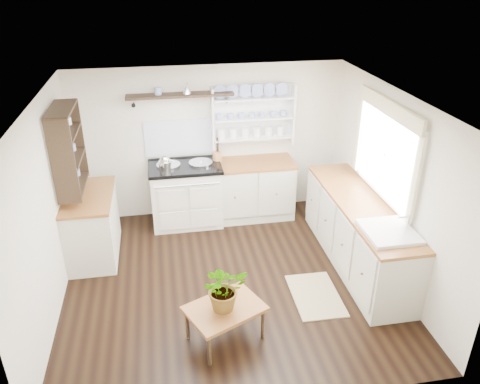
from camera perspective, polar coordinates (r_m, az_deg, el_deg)
floor at (r=5.99m, az=-1.33°, el=-10.66°), size 4.00×3.80×0.01m
wall_back at (r=7.10m, az=-3.79°, el=6.10°), size 4.00×0.02×2.30m
wall_right at (r=5.97m, az=17.87°, el=0.73°), size 0.02×3.80×2.30m
wall_left at (r=5.49m, az=-22.59°, el=-2.45°), size 0.02×3.80×2.30m
ceiling at (r=4.95m, az=-1.61°, el=11.05°), size 4.00×3.80×0.01m
window at (r=5.91m, az=17.34°, el=4.94°), size 0.08×1.55×1.22m
aga_cooker at (r=7.04m, az=-6.57°, el=-0.17°), size 1.06×0.73×0.97m
back_cabinets at (r=7.19m, az=1.40°, el=0.42°), size 1.27×0.63×0.90m
right_cabinets at (r=6.25m, az=14.14°, el=-4.78°), size 0.62×2.43×0.90m
belfast_sink at (r=5.50m, az=17.55°, el=-5.69°), size 0.55×0.60×0.45m
left_cabinets at (r=6.53m, az=-17.58°, el=-3.81°), size 0.62×1.13×0.90m
plate_rack at (r=7.03m, az=1.48°, el=9.43°), size 1.20×0.22×0.90m
high_shelf at (r=6.73m, az=-7.32°, el=11.57°), size 1.50×0.29×0.16m
left_shelving at (r=6.10m, az=-20.26°, el=4.99°), size 0.28×0.80×1.05m
kettle at (r=6.69m, az=-9.13°, el=3.49°), size 0.18×0.18×0.22m
utensil_crock at (r=6.97m, az=-2.80°, el=4.29°), size 0.13×0.13×0.15m
center_table at (r=4.98m, az=-1.86°, el=-14.27°), size 0.92×0.81×0.41m
potted_plant at (r=4.79m, az=-1.91°, el=-11.58°), size 0.52×0.47×0.50m
floor_rug at (r=5.81m, az=9.18°, el=-12.33°), size 0.57×0.86×0.02m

